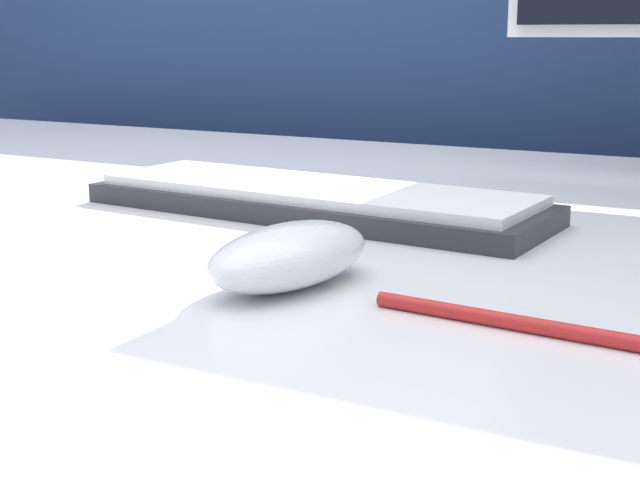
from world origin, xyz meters
The scene contains 4 objects.
partition_panel centered at (0.00, 0.68, 0.54)m, with size 5.00×0.03×1.09m.
computer_mouse_near centered at (0.03, -0.13, 0.76)m, with size 0.08×0.13×0.04m.
keyboard centered at (-0.06, 0.07, 0.75)m, with size 0.39×0.15×0.02m.
pen centered at (0.17, -0.14, 0.75)m, with size 0.16×0.02×0.01m.
Camera 1 is at (0.28, -0.56, 0.88)m, focal length 50.00 mm.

